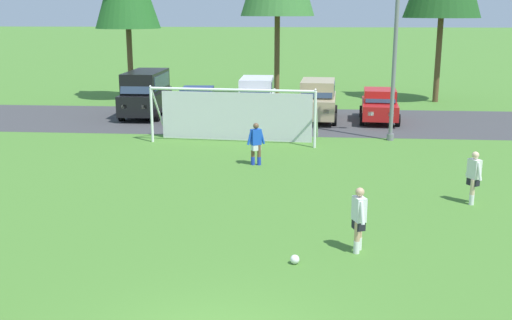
# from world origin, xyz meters

# --- Properties ---
(ground_plane) EXTENTS (400.00, 400.00, 0.00)m
(ground_plane) POSITION_xyz_m (0.00, 15.00, 0.00)
(ground_plane) COLOR #477A2D
(parking_lot_strip) EXTENTS (52.00, 8.40, 0.01)m
(parking_lot_strip) POSITION_xyz_m (0.00, 23.05, 0.00)
(parking_lot_strip) COLOR #3D3D3F
(parking_lot_strip) RESTS_ON ground
(soccer_ball) EXTENTS (0.22, 0.22, 0.22)m
(soccer_ball) POSITION_xyz_m (1.35, 4.07, 0.11)
(soccer_ball) COLOR white
(soccer_ball) RESTS_ON ground
(soccer_goal) EXTENTS (7.55, 2.52, 2.57)m
(soccer_goal) POSITION_xyz_m (-1.67, 17.65, 1.29)
(soccer_goal) COLOR white
(soccer_goal) RESTS_ON ground
(player_striker_near) EXTENTS (0.70, 0.41, 1.64)m
(player_striker_near) POSITION_xyz_m (-0.36, 13.35, 0.82)
(player_striker_near) COLOR brown
(player_striker_near) RESTS_ON ground
(player_midfield_center) EXTENTS (0.36, 0.74, 1.64)m
(player_midfield_center) POSITION_xyz_m (2.88, 4.96, 0.82)
(player_midfield_center) COLOR tan
(player_midfield_center) RESTS_ON ground
(player_defender_far) EXTENTS (0.40, 0.72, 1.64)m
(player_defender_far) POSITION_xyz_m (6.68, 9.14, 0.82)
(player_defender_far) COLOR beige
(player_defender_far) RESTS_ON ground
(parked_car_slot_far_left) EXTENTS (2.23, 4.82, 2.52)m
(parked_car_slot_far_left) POSITION_xyz_m (-7.44, 23.87, 1.34)
(parked_car_slot_far_left) COLOR black
(parked_car_slot_far_left) RESTS_ON ground
(parked_car_slot_left) EXTENTS (2.25, 4.31, 1.72)m
(parked_car_slot_left) POSITION_xyz_m (-4.39, 23.10, 0.88)
(parked_car_slot_left) COLOR navy
(parked_car_slot_left) RESTS_ON ground
(parked_car_slot_center_left) EXTENTS (2.18, 4.62, 2.16)m
(parked_car_slot_center_left) POSITION_xyz_m (-1.25, 24.28, 1.11)
(parked_car_slot_center_left) COLOR silver
(parked_car_slot_center_left) RESTS_ON ground
(parked_car_slot_center) EXTENTS (2.32, 4.69, 2.16)m
(parked_car_slot_center) POSITION_xyz_m (2.12, 23.42, 1.11)
(parked_car_slot_center) COLOR tan
(parked_car_slot_center) RESTS_ON ground
(parked_car_slot_center_right) EXTENTS (2.28, 4.32, 1.72)m
(parked_car_slot_center_right) POSITION_xyz_m (5.42, 23.32, 0.88)
(parked_car_slot_center_right) COLOR red
(parked_car_slot_center_right) RESTS_ON ground
(street_lamp) EXTENTS (2.00, 0.32, 8.02)m
(street_lamp) POSITION_xyz_m (5.56, 18.44, 4.15)
(street_lamp) COLOR slate
(street_lamp) RESTS_ON ground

